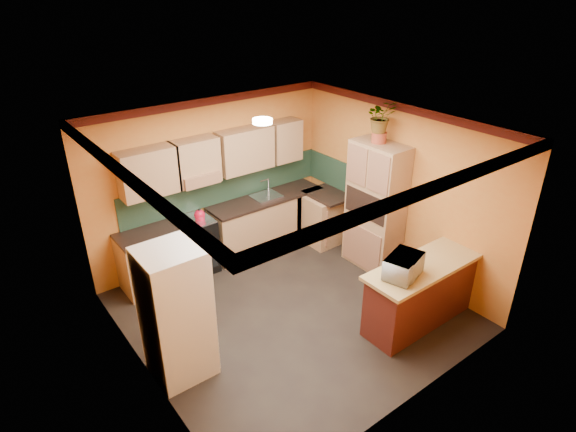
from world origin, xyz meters
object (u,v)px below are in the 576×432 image
Objects in this scene: fridge at (176,314)px; pantry at (375,207)px; stove at (195,245)px; breakfast_bar at (423,293)px; base_cabinets_back at (229,235)px; microwave at (403,266)px.

fridge is 0.81× the size of pantry.
breakfast_bar is at bearing -58.33° from stove.
fridge is 0.94× the size of breakfast_bar.
pantry is (1.77, -1.60, 0.61)m from base_cabinets_back.
stove is at bearing 146.29° from pantry.
fridge reaches higher than breakfast_bar.
breakfast_bar is at bearing -20.33° from fridge.
base_cabinets_back is 6.98× the size of microwave.
pantry is at bearing 37.46° from microwave.
stove is 2.29m from fridge.
fridge reaches higher than base_cabinets_back.
microwave is (-1.02, -1.45, 0.02)m from pantry.
breakfast_bar is (-0.52, -1.45, -0.61)m from pantry.
fridge is 2.83m from microwave.
stove is at bearing -180.00° from base_cabinets_back.
microwave is (2.58, -1.14, 0.22)m from fridge.
base_cabinets_back is at bearing 46.14° from fridge.
pantry is (3.60, 0.30, 0.20)m from fridge.
pantry is at bearing -42.07° from base_cabinets_back.
pantry is (2.40, -1.60, 0.59)m from stove.
pantry is at bearing 70.31° from breakfast_bar.
fridge is at bearing -122.31° from stove.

